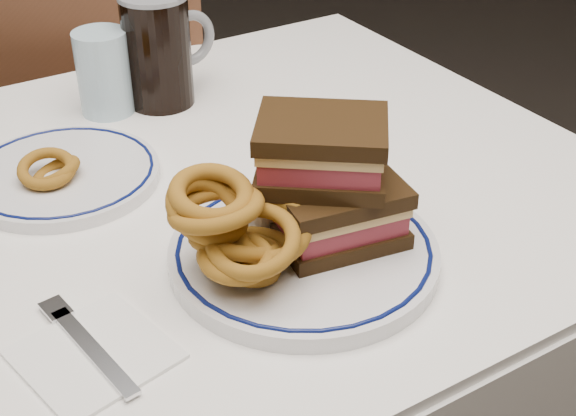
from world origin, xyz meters
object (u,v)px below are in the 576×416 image
main_plate (304,253)px  far_plate (63,174)px  reuben_sandwich (329,181)px  beer_mug (159,48)px  chair_far (112,157)px

main_plate → far_plate: main_plate is taller
reuben_sandwich → beer_mug: beer_mug is taller
main_plate → beer_mug: bearing=85.1°
chair_far → beer_mug: bearing=-94.0°
reuben_sandwich → beer_mug: (0.00, 0.45, -0.00)m
beer_mug → reuben_sandwich: bearing=-90.5°
chair_far → far_plate: chair_far is taller
chair_far → main_plate: size_ratio=2.94×
reuben_sandwich → beer_mug: size_ratio=1.02×
beer_mug → chair_far: bearing=86.0°
chair_far → beer_mug: beer_mug is taller
reuben_sandwich → main_plate: bearing=-170.3°
main_plate → beer_mug: size_ratio=1.75×
beer_mug → main_plate: bearing=-94.9°
reuben_sandwich → far_plate: reuben_sandwich is taller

